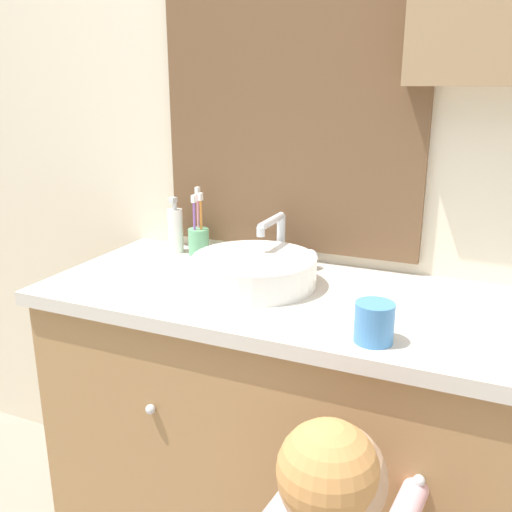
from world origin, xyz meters
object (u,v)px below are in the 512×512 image
object	(u,v)px
soap_dispenser	(176,230)
toothbrush_holder	(199,239)
sink_basin	(255,269)
drinking_cup	(374,323)

from	to	relation	value
soap_dispenser	toothbrush_holder	bearing A→B (deg)	1.14
sink_basin	drinking_cup	size ratio (longest dim) A/B	4.42
sink_basin	soap_dispenser	distance (m)	0.38
sink_basin	drinking_cup	xyz separation A→B (m)	(0.35, -0.21, 0.00)
sink_basin	soap_dispenser	bearing A→B (deg)	153.59
sink_basin	toothbrush_holder	xyz separation A→B (m)	(-0.26, 0.17, 0.01)
sink_basin	soap_dispenser	size ratio (longest dim) A/B	2.15
toothbrush_holder	soap_dispenser	distance (m)	0.08
toothbrush_holder	soap_dispenser	world-z (taller)	toothbrush_holder
toothbrush_holder	sink_basin	bearing A→B (deg)	-33.10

